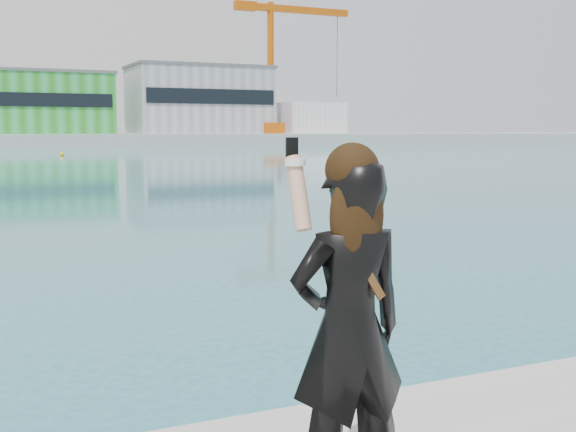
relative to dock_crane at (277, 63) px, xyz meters
name	(u,v)px	position (x,y,z in m)	size (l,w,h in m)	color
warehouse_green	(18,103)	(-45.20, 5.98, -7.81)	(30.60, 16.36, 10.50)	#268A22
warehouse_grey_right	(199,100)	(-13.20, 5.98, -6.80)	(25.50, 15.35, 12.50)	gray
ancillary_shed	(309,118)	(8.80, 4.00, -10.07)	(12.00, 10.00, 6.00)	silver
dock_crane	(277,63)	(0.00, 0.00, 0.00)	(23.00, 4.00, 24.00)	#D8590C
flagpole_right	(110,107)	(-31.11, -1.00, -8.53)	(1.28, 0.16, 8.00)	silver
buoy_near	(62,156)	(-45.22, -48.20, -15.07)	(0.50, 0.50, 0.50)	yellow
woman	(349,320)	(-53.34, -122.17, -13.37)	(0.62, 0.42, 1.76)	black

